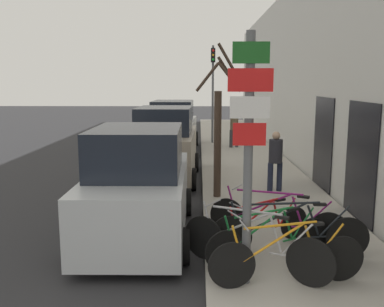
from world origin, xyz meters
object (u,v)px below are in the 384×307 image
object	(u,v)px
bicycle_2	(270,240)
street_tree	(219,131)
traffic_light	(213,81)
pedestrian_near	(275,157)
signpost	(248,150)
bicycle_4	(263,227)
parked_car_0	(139,188)
pedestrian_far	(234,127)
bicycle_0	(288,258)
bicycle_3	(289,234)
parked_car_2	(173,128)
bicycle_1	(253,245)
parked_car_1	(165,147)
bicycle_5	(276,221)

from	to	relation	value
bicycle_2	street_tree	bearing A→B (deg)	-13.63
traffic_light	pedestrian_near	bearing A→B (deg)	-81.55
signpost	bicycle_4	distance (m)	2.13
parked_car_0	pedestrian_far	xyz separation A→B (m)	(2.69, 10.66, 0.09)
bicycle_4	traffic_light	size ratio (longest dim) A/B	0.39
bicycle_0	bicycle_3	world-z (taller)	bicycle_3
parked_car_2	pedestrian_near	size ratio (longest dim) A/B	3.02
pedestrian_far	bicycle_4	bearing A→B (deg)	70.47
bicycle_1	bicycle_2	world-z (taller)	bicycle_1
signpost	bicycle_0	world-z (taller)	signpost
parked_car_1	traffic_light	distance (m)	7.67
signpost	bicycle_1	distance (m)	1.55
bicycle_0	street_tree	distance (m)	4.96
bicycle_5	pedestrian_near	world-z (taller)	pedestrian_near
parked_car_2	street_tree	xyz separation A→B (m)	(1.63, -8.27, 0.80)
pedestrian_near	bicycle_5	bearing A→B (deg)	-119.26
bicycle_2	bicycle_4	bearing A→B (deg)	-22.27
street_tree	bicycle_4	bearing A→B (deg)	-79.24
parked_car_2	signpost	bearing A→B (deg)	-80.48
bicycle_5	parked_car_2	world-z (taller)	parked_car_2
parked_car_1	bicycle_1	bearing A→B (deg)	-73.36
bicycle_3	parked_car_0	xyz separation A→B (m)	(-2.62, 1.36, 0.42)
parked_car_2	traffic_light	distance (m)	3.03
bicycle_2	pedestrian_far	world-z (taller)	pedestrian_far
parked_car_0	parked_car_2	xyz separation A→B (m)	(0.02, 10.71, 0.03)
bicycle_5	traffic_light	size ratio (longest dim) A/B	0.51
bicycle_2	bicycle_3	distance (m)	0.39
signpost	parked_car_2	world-z (taller)	signpost
bicycle_1	traffic_light	bearing A→B (deg)	33.06
parked_car_1	street_tree	xyz separation A→B (m)	(1.52, -2.44, 0.77)
signpost	bicycle_0	distance (m)	1.63
bicycle_5	pedestrian_near	bearing A→B (deg)	17.25
bicycle_4	parked_car_1	distance (m)	6.16
bicycle_0	parked_car_1	distance (m)	7.55
bicycle_2	bicycle_3	world-z (taller)	bicycle_3
bicycle_0	bicycle_1	distance (m)	0.60
bicycle_1	bicycle_4	distance (m)	1.06
bicycle_5	street_tree	world-z (taller)	street_tree
bicycle_0	bicycle_1	size ratio (longest dim) A/B	1.07
street_tree	pedestrian_far	bearing A→B (deg)	82.76
bicycle_2	parked_car_1	size ratio (longest dim) A/B	0.50
bicycle_0	traffic_light	distance (m)	14.62
bicycle_0	parked_car_2	world-z (taller)	parked_car_2
signpost	bicycle_1	xyz separation A→B (m)	(0.15, 0.36, -1.51)
street_tree	traffic_light	size ratio (longest dim) A/B	0.84
bicycle_0	traffic_light	world-z (taller)	traffic_light
signpost	parked_car_0	size ratio (longest dim) A/B	0.82
parked_car_2	bicycle_3	bearing A→B (deg)	-76.27
bicycle_2	parked_car_0	xyz separation A→B (m)	(-2.28, 1.56, 0.44)
bicycle_4	parked_car_2	distance (m)	11.82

